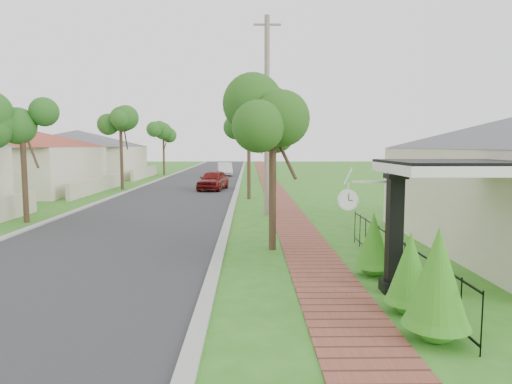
% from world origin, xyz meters
% --- Properties ---
extents(ground, '(160.00, 160.00, 0.00)m').
position_xyz_m(ground, '(0.00, 0.00, 0.00)').
color(ground, '#326C19').
rests_on(ground, ground).
extents(road, '(7.00, 120.00, 0.02)m').
position_xyz_m(road, '(-3.00, 20.00, 0.00)').
color(road, '#28282B').
rests_on(road, ground).
extents(kerb_right, '(0.30, 120.00, 0.10)m').
position_xyz_m(kerb_right, '(0.65, 20.00, 0.00)').
color(kerb_right, '#9E9E99').
rests_on(kerb_right, ground).
extents(kerb_left, '(0.30, 120.00, 0.10)m').
position_xyz_m(kerb_left, '(-6.65, 20.00, 0.00)').
color(kerb_left, '#9E9E99').
rests_on(kerb_left, ground).
extents(sidewalk, '(1.50, 120.00, 0.03)m').
position_xyz_m(sidewalk, '(3.25, 20.00, 0.00)').
color(sidewalk, brown).
rests_on(sidewalk, ground).
extents(porch_post, '(0.48, 0.48, 2.52)m').
position_xyz_m(porch_post, '(4.55, -1.00, 1.12)').
color(porch_post, black).
rests_on(porch_post, ground).
extents(picket_fence, '(0.03, 8.02, 1.00)m').
position_xyz_m(picket_fence, '(4.90, -0.00, 0.53)').
color(picket_fence, black).
rests_on(picket_fence, ground).
extents(street_trees, '(10.70, 37.65, 5.89)m').
position_xyz_m(street_trees, '(-2.87, 26.84, 4.54)').
color(street_trees, '#382619').
rests_on(street_trees, ground).
extents(hedge_row, '(0.92, 4.51, 1.86)m').
position_xyz_m(hedge_row, '(4.45, -2.20, 0.82)').
color(hedge_row, '#2C6A15').
rests_on(hedge_row, ground).
extents(far_house_grey, '(15.56, 15.56, 4.60)m').
position_xyz_m(far_house_grey, '(-14.97, 34.00, 2.34)').
color(far_house_grey, beige).
rests_on(far_house_grey, ground).
extents(parked_car_red, '(2.26, 4.23, 1.37)m').
position_xyz_m(parked_car_red, '(-1.00, 21.43, 0.69)').
color(parked_car_red, '#5C0F0D').
rests_on(parked_car_red, ground).
extents(parked_car_white, '(1.80, 4.19, 1.34)m').
position_xyz_m(parked_car_white, '(-1.00, 36.77, 0.67)').
color(parked_car_white, silver).
rests_on(parked_car_white, ground).
extents(near_tree, '(1.84, 1.84, 4.72)m').
position_xyz_m(near_tree, '(2.20, 3.00, 3.75)').
color(near_tree, '#382619').
rests_on(near_tree, ground).
extents(utility_pole, '(1.20, 0.24, 8.72)m').
position_xyz_m(utility_pole, '(2.30, 10.00, 4.42)').
color(utility_pole, gray).
rests_on(utility_pole, ground).
extents(station_clock, '(1.07, 0.13, 0.64)m').
position_xyz_m(station_clock, '(3.68, -0.60, 1.95)').
color(station_clock, white).
rests_on(station_clock, ground).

